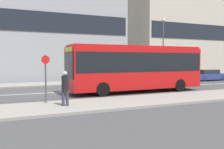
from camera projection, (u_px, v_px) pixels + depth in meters
ground_plane at (48, 93)px, 18.36m from camera, size 120.00×120.00×0.00m
sidewalk_near at (70, 106)px, 12.68m from camera, size 44.00×3.50×0.13m
sidewalk_far at (36, 84)px, 24.04m from camera, size 44.00×3.50×0.13m
lane_centerline at (48, 93)px, 18.36m from camera, size 41.80×0.16×0.01m
city_bus at (136, 66)px, 18.83m from camera, size 10.39×2.56×3.46m
parked_car_0 at (170, 77)px, 27.04m from camera, size 4.60×1.87×1.29m
parked_car_1 at (208, 75)px, 29.52m from camera, size 4.53×1.83×1.29m
pedestrian_near_stop at (65, 86)px, 12.45m from camera, size 0.35×0.34×1.74m
bus_stop_sign at (46, 75)px, 13.31m from camera, size 0.44×0.12×2.58m
street_lamp at (163, 43)px, 28.91m from camera, size 0.36×0.36×7.09m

